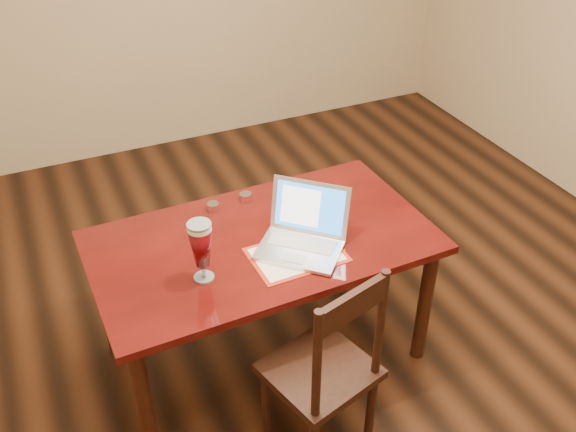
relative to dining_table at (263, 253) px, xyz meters
name	(u,v)px	position (x,y,z in m)	size (l,w,h in m)	color
ground	(327,337)	(0.34, -0.04, -0.65)	(5.00, 5.00, 0.00)	black
room_shell	(342,5)	(0.34, -0.04, 1.11)	(4.51, 5.01, 2.71)	tan
dining_table	(263,253)	(0.00, 0.00, 0.00)	(1.57, 0.91, 1.01)	#520D0A
dining_chair	(325,370)	(0.03, -0.60, -0.19)	(0.50, 0.49, 0.97)	black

